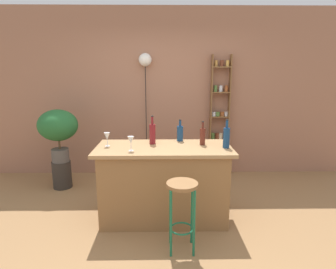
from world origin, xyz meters
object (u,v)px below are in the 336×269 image
bar_stool (182,201)px  potted_plant (58,128)px  plant_stool (62,174)px  spice_shelf (220,118)px  wine_glass_center (107,136)px  wine_glass_right (152,132)px  pendant_globe_light (145,61)px  bottle_spirits_clear (153,133)px  wine_glass_left (131,141)px  bottle_olive_oil (180,133)px  bottle_sauce_amber (227,137)px  bottle_wine_red (203,136)px

bar_stool → potted_plant: (-1.76, 1.60, 0.42)m
plant_stool → potted_plant: size_ratio=0.53×
spice_shelf → wine_glass_center: size_ratio=12.47×
wine_glass_right → pendant_globe_light: size_ratio=0.08×
bottle_spirits_clear → wine_glass_left: 0.38m
plant_stool → potted_plant: 0.74m
spice_shelf → potted_plant: size_ratio=2.55×
bottle_olive_oil → wine_glass_right: size_ratio=1.68×
wine_glass_right → plant_stool: bearing=154.5°
wine_glass_left → pendant_globe_light: bearing=87.8°
bar_stool → pendant_globe_light: bearing=102.2°
wine_glass_left → pendant_globe_light: size_ratio=0.08×
wine_glass_center → pendant_globe_light: bearing=76.2°
plant_stool → wine_glass_right: (1.43, -0.68, 0.81)m
wine_glass_center → plant_stool: bearing=134.8°
potted_plant → wine_glass_center: (0.91, -0.92, 0.07)m
spice_shelf → wine_glass_right: spice_shelf is taller
bottle_olive_oil → wine_glass_right: 0.36m
wine_glass_left → bottle_olive_oil: bearing=38.3°
bottle_olive_oil → bottle_sauce_amber: bearing=-33.9°
potted_plant → wine_glass_right: 1.59m
plant_stool → wine_glass_right: size_ratio=2.57×
pendant_globe_light → bar_stool: bearing=-77.8°
potted_plant → pendant_globe_light: pendant_globe_light is taller
bottle_sauce_amber → bottle_spirits_clear: size_ratio=0.97×
pendant_globe_light → wine_glass_left: bearing=-92.2°
bottle_sauce_amber → plant_stool: bearing=156.2°
bottle_spirits_clear → bottle_olive_oil: bottle_spirits_clear is taller
spice_shelf → bottle_wine_red: (-0.48, -1.44, 0.03)m
pendant_globe_light → plant_stool: bearing=-155.5°
plant_stool → bottle_olive_oil: (1.79, -0.67, 0.80)m
potted_plant → wine_glass_right: (1.43, -0.68, 0.07)m
bar_stool → wine_glass_left: bearing=138.3°
spice_shelf → wine_glass_center: spice_shelf is taller
bottle_olive_oil → wine_glass_left: bottle_olive_oil is taller
spice_shelf → potted_plant: bearing=-167.5°
bottle_wine_red → pendant_globe_light: pendant_globe_light is taller
plant_stool → spice_shelf: bearing=12.5°
bottle_wine_red → pendant_globe_light: 1.88m
potted_plant → spice_shelf: bearing=12.5°
bottle_spirits_clear → bottle_wine_red: bottle_spirits_clear is taller
bottle_spirits_clear → wine_glass_right: bearing=95.1°
bottle_olive_oil → plant_stool: bearing=159.4°
potted_plant → pendant_globe_light: bearing=24.5°
potted_plant → bottle_spirits_clear: bottle_spirits_clear is taller
bar_stool → wine_glass_right: (-0.33, 0.92, 0.50)m
spice_shelf → bottle_spirits_clear: bearing=-128.1°
bar_stool → spice_shelf: size_ratio=0.35×
wine_glass_center → pendant_globe_light: size_ratio=0.08×
plant_stool → bottle_olive_oil: bottle_olive_oil is taller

